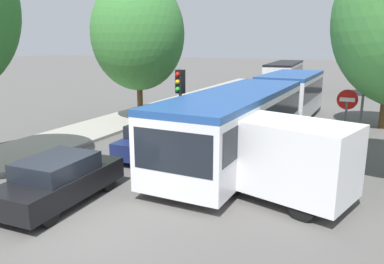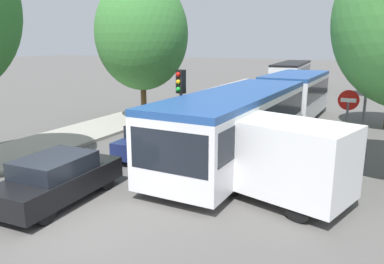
# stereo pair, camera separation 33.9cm
# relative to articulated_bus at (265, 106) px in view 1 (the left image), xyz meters

# --- Properties ---
(ground_plane) EXTENTS (200.00, 200.00, 0.00)m
(ground_plane) POSITION_rel_articulated_bus_xyz_m (-1.69, -10.51, -1.53)
(ground_plane) COLOR #565451
(kerb_strip_left) EXTENTS (3.20, 42.79, 0.14)m
(kerb_strip_left) POSITION_rel_articulated_bus_xyz_m (-8.33, 5.89, -1.46)
(kerb_strip_left) COLOR #9E998E
(kerb_strip_left) RESTS_ON ground
(articulated_bus) EXTENTS (3.27, 17.89, 2.65)m
(articulated_bus) POSITION_rel_articulated_bus_xyz_m (0.00, 0.00, 0.00)
(articulated_bus) COLOR silver
(articulated_bus) RESTS_ON ground
(city_bus_rear) EXTENTS (3.19, 11.54, 2.46)m
(city_bus_rear) POSITION_rel_articulated_bus_xyz_m (-3.43, 22.29, -0.11)
(city_bus_rear) COLOR silver
(city_bus_rear) RESTS_ON ground
(queued_car_black) EXTENTS (1.77, 3.93, 1.35)m
(queued_car_black) POSITION_rel_articulated_bus_xyz_m (-3.37, -9.70, -0.84)
(queued_car_black) COLOR black
(queued_car_black) RESTS_ON ground
(queued_car_navy) EXTENTS (1.77, 3.92, 1.34)m
(queued_car_navy) POSITION_rel_articulated_bus_xyz_m (-3.25, -4.65, -0.85)
(queued_car_navy) COLOR navy
(queued_car_navy) RESTS_ON ground
(queued_car_graphite) EXTENTS (1.90, 4.20, 1.44)m
(queued_car_graphite) POSITION_rel_articulated_bus_xyz_m (-3.27, 1.33, -0.80)
(queued_car_graphite) COLOR #47474C
(queued_car_graphite) RESTS_ON ground
(queued_car_blue) EXTENTS (1.89, 4.18, 1.43)m
(queued_car_blue) POSITION_rel_articulated_bus_xyz_m (-3.58, 6.98, -0.80)
(queued_car_blue) COLOR #284799
(queued_car_blue) RESTS_ON ground
(white_van) EXTENTS (5.35, 3.33, 2.31)m
(white_van) POSITION_rel_articulated_bus_xyz_m (1.85, -6.74, -0.29)
(white_van) COLOR white
(white_van) RESTS_ON ground
(traffic_light) EXTENTS (0.37, 0.39, 3.40)m
(traffic_light) POSITION_rel_articulated_bus_xyz_m (-2.31, -4.26, 0.97)
(traffic_light) COLOR #56595E
(traffic_light) RESTS_ON ground
(no_entry_sign) EXTENTS (0.70, 0.08, 2.82)m
(no_entry_sign) POSITION_rel_articulated_bus_xyz_m (3.62, -3.08, 0.35)
(no_entry_sign) COLOR #56595E
(no_entry_sign) RESTS_ON ground
(direction_sign_post) EXTENTS (0.10, 1.40, 3.60)m
(direction_sign_post) POSITION_rel_articulated_bus_xyz_m (4.11, -1.34, 1.04)
(direction_sign_post) COLOR #56595E
(direction_sign_post) RESTS_ON ground
(tree_left_mid) EXTENTS (5.13, 5.13, 7.97)m
(tree_left_mid) POSITION_rel_articulated_bus_xyz_m (-7.52, 0.94, 3.19)
(tree_left_mid) COLOR #51381E
(tree_left_mid) RESTS_ON ground
(tree_right_far) EXTENTS (4.46, 4.46, 6.86)m
(tree_right_far) POSITION_rel_articulated_bus_xyz_m (4.82, 17.10, 3.20)
(tree_right_far) COLOR #51381E
(tree_right_far) RESTS_ON ground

